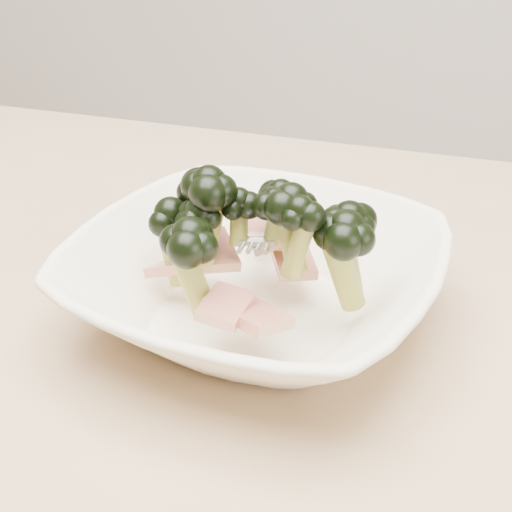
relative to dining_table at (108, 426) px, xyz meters
name	(u,v)px	position (x,y,z in m)	size (l,w,h in m)	color
dining_table	(108,426)	(0.00, 0.00, 0.00)	(1.20, 0.80, 0.75)	tan
broccoli_dish	(255,271)	(0.11, 0.04, 0.14)	(0.28, 0.28, 0.12)	white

